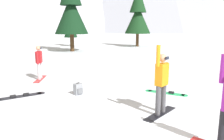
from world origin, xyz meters
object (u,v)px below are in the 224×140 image
at_px(pine_tree_young, 71,7).
at_px(snowboarder_background, 39,62).
at_px(loose_snowboard_far_spare, 20,96).
at_px(snowboarder_midground, 162,82).
at_px(pine_tree_leaning, 70,25).
at_px(pine_tree_tall, 138,14).
at_px(loose_snowboard_near_left, 166,93).
at_px(backpack_grey, 78,89).

bearing_deg(pine_tree_young, snowboarder_background, -93.88).
xyz_separation_m(snowboarder_background, loose_snowboard_far_spare, (-0.20, -2.83, -0.86)).
bearing_deg(snowboarder_background, snowboarder_midground, -48.23).
bearing_deg(loose_snowboard_far_spare, pine_tree_young, 86.09).
height_order(snowboarder_midground, pine_tree_young, pine_tree_young).
relative_size(snowboarder_background, pine_tree_young, 0.20).
distance_m(snowboarder_background, pine_tree_leaning, 19.28).
bearing_deg(pine_tree_tall, snowboarder_midground, -101.01).
distance_m(loose_snowboard_near_left, pine_tree_young, 16.83).
bearing_deg(backpack_grey, loose_snowboard_near_left, -3.72).
height_order(loose_snowboard_far_spare, pine_tree_leaning, pine_tree_leaning).
distance_m(loose_snowboard_far_spare, pine_tree_young, 16.05).
xyz_separation_m(snowboarder_background, backpack_grey, (1.98, -2.79, -0.66)).
bearing_deg(loose_snowboard_near_left, pine_tree_tall, 80.39).
relative_size(loose_snowboard_far_spare, pine_tree_leaning, 0.35).
bearing_deg(pine_tree_leaning, pine_tree_young, -85.15).
distance_m(snowboarder_background, pine_tree_young, 13.09).
relative_size(backpack_grey, pine_tree_leaning, 0.09).
bearing_deg(snowboarder_background, pine_tree_tall, 62.90).
bearing_deg(backpack_grey, pine_tree_leaning, 94.41).
height_order(snowboarder_background, backpack_grey, snowboarder_background).
relative_size(loose_snowboard_near_left, backpack_grey, 3.27).
bearing_deg(pine_tree_leaning, pine_tree_tall, -12.18).
height_order(snowboarder_midground, pine_tree_tall, pine_tree_tall).
height_order(pine_tree_leaning, pine_tree_tall, pine_tree_tall).
xyz_separation_m(loose_snowboard_far_spare, backpack_grey, (2.18, 0.03, 0.19)).
bearing_deg(pine_tree_tall, snowboarder_background, -117.10).
bearing_deg(pine_tree_young, pine_tree_leaning, 94.85).
relative_size(backpack_grey, pine_tree_young, 0.06).
bearing_deg(pine_tree_tall, loose_snowboard_near_left, -99.61).
bearing_deg(loose_snowboard_far_spare, pine_tree_leaning, 88.73).
relative_size(pine_tree_leaning, pine_tree_tall, 0.68).
relative_size(snowboarder_midground, snowboarder_background, 1.25).
bearing_deg(pine_tree_young, snowboarder_midground, -78.25).
height_order(snowboarder_midground, pine_tree_leaning, pine_tree_leaning).
xyz_separation_m(loose_snowboard_near_left, backpack_grey, (-3.44, 0.22, 0.19)).
xyz_separation_m(loose_snowboard_far_spare, pine_tree_leaning, (0.49, 22.01, 2.77)).
bearing_deg(backpack_grey, loose_snowboard_far_spare, -179.13).
relative_size(loose_snowboard_far_spare, pine_tree_tall, 0.24).
bearing_deg(loose_snowboard_near_left, pine_tree_leaning, 103.03).
distance_m(snowboarder_midground, snowboarder_background, 6.78).
bearing_deg(snowboarder_midground, loose_snowboard_far_spare, 154.68).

